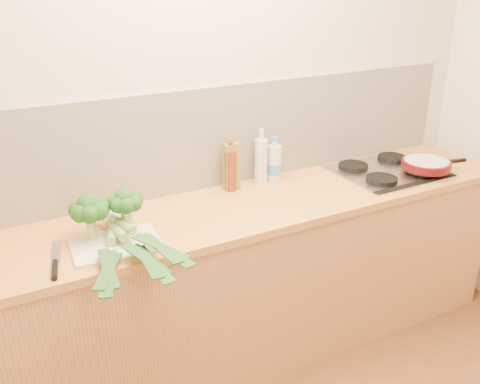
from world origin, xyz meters
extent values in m
plane|color=beige|center=(0.00, 1.50, 1.30)|extent=(3.50, 0.00, 3.50)
cube|color=silver|center=(0.00, 1.49, 1.17)|extent=(3.20, 0.02, 0.54)
cube|color=#B1874A|center=(0.00, 1.20, 0.43)|extent=(3.20, 0.60, 0.86)
cube|color=#CC893C|center=(0.00, 1.20, 0.88)|extent=(3.20, 0.62, 0.04)
cube|color=silver|center=(1.02, 1.20, 0.91)|extent=(0.58, 0.50, 0.01)
cube|color=black|center=(1.02, 0.97, 0.91)|extent=(0.58, 0.04, 0.01)
cylinder|color=black|center=(0.87, 1.08, 0.93)|extent=(0.17, 0.17, 0.03)
cylinder|color=black|center=(1.17, 1.08, 0.93)|extent=(0.17, 0.17, 0.03)
cylinder|color=black|center=(0.87, 1.32, 0.93)|extent=(0.17, 0.17, 0.03)
cylinder|color=black|center=(1.17, 1.32, 0.93)|extent=(0.17, 0.17, 0.03)
cube|color=beige|center=(-0.61, 1.09, 0.91)|extent=(0.39, 0.30, 0.01)
cylinder|color=#9CBF6F|center=(-0.69, 1.18, 0.96)|extent=(0.04, 0.04, 0.09)
sphere|color=#123D10|center=(-0.69, 1.18, 1.07)|extent=(0.11, 0.11, 0.11)
sphere|color=#123D10|center=(-0.64, 1.18, 1.05)|extent=(0.08, 0.08, 0.08)
sphere|color=#123D10|center=(-0.66, 1.21, 1.05)|extent=(0.08, 0.08, 0.08)
sphere|color=#123D10|center=(-0.70, 1.22, 1.05)|extent=(0.08, 0.08, 0.08)
sphere|color=#123D10|center=(-0.73, 1.20, 1.05)|extent=(0.08, 0.08, 0.08)
sphere|color=#123D10|center=(-0.73, 1.16, 1.05)|extent=(0.08, 0.08, 0.08)
sphere|color=#123D10|center=(-0.70, 1.13, 1.05)|extent=(0.08, 0.08, 0.08)
sphere|color=#123D10|center=(-0.66, 1.14, 1.05)|extent=(0.08, 0.08, 0.08)
cylinder|color=#9CBF6F|center=(-0.53, 1.17, 0.96)|extent=(0.05, 0.05, 0.10)
sphere|color=#123D10|center=(-0.53, 1.17, 1.07)|extent=(0.10, 0.10, 0.10)
sphere|color=#123D10|center=(-0.49, 1.17, 1.05)|extent=(0.07, 0.07, 0.07)
sphere|color=#123D10|center=(-0.50, 1.20, 1.05)|extent=(0.07, 0.07, 0.07)
sphere|color=#123D10|center=(-0.54, 1.21, 1.05)|extent=(0.07, 0.07, 0.07)
sphere|color=#123D10|center=(-0.57, 1.19, 1.05)|extent=(0.07, 0.07, 0.07)
sphere|color=#123D10|center=(-0.57, 1.15, 1.05)|extent=(0.07, 0.07, 0.07)
sphere|color=#123D10|center=(-0.54, 1.12, 1.05)|extent=(0.07, 0.07, 0.07)
sphere|color=#123D10|center=(-0.50, 1.13, 1.05)|extent=(0.07, 0.07, 0.07)
cylinder|color=white|center=(-0.57, 1.27, 0.93)|extent=(0.08, 0.13, 0.04)
cylinder|color=#75A050|center=(-0.61, 1.14, 0.93)|extent=(0.09, 0.16, 0.04)
cube|color=#1E4518|center=(-0.71, 0.85, 0.93)|extent=(0.18, 0.28, 0.02)
cube|color=#1E4518|center=(-0.72, 0.83, 0.94)|extent=(0.15, 0.34, 0.01)
cube|color=#1E4518|center=(-0.71, 0.86, 0.94)|extent=(0.08, 0.28, 0.02)
cylinder|color=white|center=(-0.61, 1.26, 0.95)|extent=(0.05, 0.13, 0.04)
cylinder|color=#75A050|center=(-0.59, 1.12, 0.95)|extent=(0.06, 0.17, 0.04)
cube|color=#1E4518|center=(-0.56, 0.81, 0.95)|extent=(0.07, 0.30, 0.02)
cube|color=#1E4518|center=(-0.56, 0.79, 0.95)|extent=(0.08, 0.34, 0.01)
cube|color=#1E4518|center=(-0.56, 0.82, 0.96)|extent=(0.12, 0.28, 0.02)
cylinder|color=white|center=(-0.58, 1.21, 0.97)|extent=(0.06, 0.10, 0.04)
cylinder|color=#75A050|center=(-0.56, 1.11, 0.97)|extent=(0.07, 0.13, 0.04)
cube|color=#1E4518|center=(-0.49, 0.85, 0.97)|extent=(0.07, 0.30, 0.02)
cube|color=#1E4518|center=(-0.49, 0.83, 0.97)|extent=(0.13, 0.34, 0.01)
cube|color=#1E4518|center=(-0.49, 0.86, 0.97)|extent=(0.16, 0.27, 0.02)
cube|color=silver|center=(-0.85, 1.15, 0.90)|extent=(0.08, 0.20, 0.00)
cylinder|color=black|center=(-0.88, 0.99, 0.91)|extent=(0.05, 0.13, 0.02)
cylinder|color=#460B0B|center=(1.19, 1.07, 0.96)|extent=(0.28, 0.28, 0.04)
cylinder|color=beige|center=(1.19, 1.07, 0.98)|extent=(0.25, 0.25, 0.00)
cube|color=black|center=(1.38, 1.03, 0.96)|extent=(0.14, 0.05, 0.02)
cube|color=olive|center=(0.11, 1.41, 1.03)|extent=(0.08, 0.05, 0.25)
cylinder|color=olive|center=(0.11, 1.41, 1.17)|extent=(0.02, 0.02, 0.03)
cylinder|color=silver|center=(0.30, 1.41, 1.02)|extent=(0.07, 0.07, 0.25)
cylinder|color=silver|center=(0.30, 1.41, 1.18)|extent=(0.03, 0.03, 0.06)
cylinder|color=#602912|center=(0.11, 1.40, 1.01)|extent=(0.06, 0.06, 0.22)
cylinder|color=#602912|center=(0.11, 1.40, 1.14)|extent=(0.03, 0.03, 0.05)
cylinder|color=silver|center=(0.38, 1.41, 1.00)|extent=(0.08, 0.08, 0.20)
cylinder|color=silver|center=(0.38, 1.41, 1.12)|extent=(0.03, 0.03, 0.03)
cylinder|color=#3787CF|center=(0.38, 1.41, 0.97)|extent=(0.08, 0.08, 0.06)
camera|label=1|loc=(-1.11, -0.93, 2.00)|focal=40.00mm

